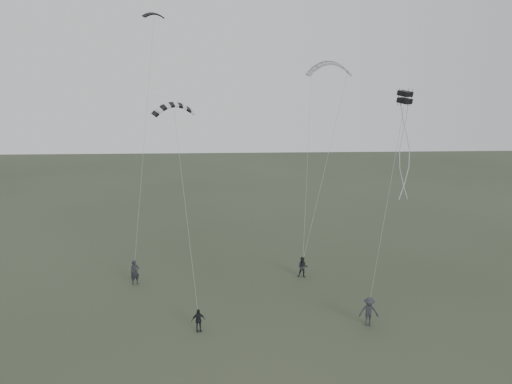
{
  "coord_description": "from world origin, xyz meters",
  "views": [
    {
      "loc": [
        -0.57,
        -30.12,
        15.7
      ],
      "look_at": [
        1.13,
        5.14,
        7.27
      ],
      "focal_mm": 35.0,
      "sensor_mm": 36.0,
      "label": 1
    }
  ],
  "objects_px": {
    "flyer_left": "(135,272)",
    "flyer_center": "(198,320)",
    "kite_striped": "(174,105)",
    "kite_pale_large": "(330,63)",
    "flyer_right": "(303,267)",
    "kite_dark_small": "(154,14)",
    "flyer_far": "(369,312)",
    "kite_box": "(405,97)"
  },
  "relations": [
    {
      "from": "kite_striped",
      "to": "flyer_left",
      "type": "bearing_deg",
      "value": 148.51
    },
    {
      "from": "flyer_center",
      "to": "kite_pale_large",
      "type": "bearing_deg",
      "value": 40.97
    },
    {
      "from": "flyer_left",
      "to": "kite_dark_small",
      "type": "bearing_deg",
      "value": 51.99
    },
    {
      "from": "flyer_right",
      "to": "kite_pale_large",
      "type": "height_order",
      "value": "kite_pale_large"
    },
    {
      "from": "flyer_right",
      "to": "flyer_center",
      "type": "height_order",
      "value": "flyer_right"
    },
    {
      "from": "flyer_left",
      "to": "flyer_far",
      "type": "xyz_separation_m",
      "value": [
        16.07,
        -7.22,
        0.01
      ]
    },
    {
      "from": "kite_dark_small",
      "to": "kite_pale_large",
      "type": "height_order",
      "value": "kite_dark_small"
    },
    {
      "from": "flyer_center",
      "to": "kite_striped",
      "type": "relative_size",
      "value": 0.5
    },
    {
      "from": "kite_dark_small",
      "to": "kite_striped",
      "type": "xyz_separation_m",
      "value": [
        2.09,
        -6.75,
        -6.69
      ]
    },
    {
      "from": "flyer_far",
      "to": "kite_dark_small",
      "type": "height_order",
      "value": "kite_dark_small"
    },
    {
      "from": "kite_pale_large",
      "to": "flyer_far",
      "type": "bearing_deg",
      "value": -92.52
    },
    {
      "from": "flyer_far",
      "to": "kite_box",
      "type": "height_order",
      "value": "kite_box"
    },
    {
      "from": "flyer_left",
      "to": "kite_striped",
      "type": "distance_m",
      "value": 13.14
    },
    {
      "from": "flyer_center",
      "to": "flyer_far",
      "type": "xyz_separation_m",
      "value": [
        10.79,
        0.22,
        0.22
      ]
    },
    {
      "from": "flyer_left",
      "to": "kite_dark_small",
      "type": "distance_m",
      "value": 20.29
    },
    {
      "from": "flyer_left",
      "to": "flyer_far",
      "type": "distance_m",
      "value": 17.62
    },
    {
      "from": "flyer_left",
      "to": "flyer_center",
      "type": "relative_size",
      "value": 1.28
    },
    {
      "from": "flyer_center",
      "to": "kite_striped",
      "type": "height_order",
      "value": "kite_striped"
    },
    {
      "from": "flyer_right",
      "to": "kite_striped",
      "type": "height_order",
      "value": "kite_striped"
    },
    {
      "from": "flyer_right",
      "to": "flyer_far",
      "type": "xyz_separation_m",
      "value": [
        3.12,
        -7.89,
        0.12
      ]
    },
    {
      "from": "kite_box",
      "to": "kite_dark_small",
      "type": "bearing_deg",
      "value": 110.39
    },
    {
      "from": "kite_striped",
      "to": "kite_box",
      "type": "bearing_deg",
      "value": -34.41
    },
    {
      "from": "flyer_right",
      "to": "kite_pale_large",
      "type": "relative_size",
      "value": 0.42
    },
    {
      "from": "flyer_left",
      "to": "kite_box",
      "type": "xyz_separation_m",
      "value": [
        18.31,
        -4.75,
        13.3
      ]
    },
    {
      "from": "flyer_left",
      "to": "flyer_far",
      "type": "bearing_deg",
      "value": -48.82
    },
    {
      "from": "flyer_right",
      "to": "kite_pale_large",
      "type": "xyz_separation_m",
      "value": [
        3.14,
        7.98,
        15.72
      ]
    },
    {
      "from": "flyer_right",
      "to": "kite_pale_large",
      "type": "distance_m",
      "value": 17.9
    },
    {
      "from": "flyer_right",
      "to": "flyer_left",
      "type": "bearing_deg",
      "value": -164.4
    },
    {
      "from": "kite_striped",
      "to": "kite_pale_large",
      "type": "bearing_deg",
      "value": 17.48
    },
    {
      "from": "kite_pale_large",
      "to": "kite_box",
      "type": "height_order",
      "value": "kite_pale_large"
    },
    {
      "from": "flyer_far",
      "to": "kite_box",
      "type": "relative_size",
      "value": 2.56
    },
    {
      "from": "flyer_left",
      "to": "kite_striped",
      "type": "height_order",
      "value": "kite_striped"
    },
    {
      "from": "flyer_center",
      "to": "kite_pale_large",
      "type": "xyz_separation_m",
      "value": [
        10.81,
        16.09,
        15.81
      ]
    },
    {
      "from": "flyer_center",
      "to": "kite_pale_large",
      "type": "height_order",
      "value": "kite_pale_large"
    },
    {
      "from": "kite_dark_small",
      "to": "kite_striped",
      "type": "bearing_deg",
      "value": -104.16
    },
    {
      "from": "kite_pale_large",
      "to": "kite_box",
      "type": "bearing_deg",
      "value": -83.05
    },
    {
      "from": "flyer_center",
      "to": "flyer_far",
      "type": "distance_m",
      "value": 10.8
    },
    {
      "from": "flyer_right",
      "to": "flyer_center",
      "type": "xyz_separation_m",
      "value": [
        -7.67,
        -8.11,
        -0.1
      ]
    },
    {
      "from": "flyer_center",
      "to": "flyer_far",
      "type": "relative_size",
      "value": 0.77
    },
    {
      "from": "flyer_center",
      "to": "kite_striped",
      "type": "bearing_deg",
      "value": 89.67
    },
    {
      "from": "flyer_center",
      "to": "kite_striped",
      "type": "distance_m",
      "value": 14.59
    },
    {
      "from": "flyer_left",
      "to": "flyer_center",
      "type": "bearing_deg",
      "value": -79.26
    }
  ]
}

